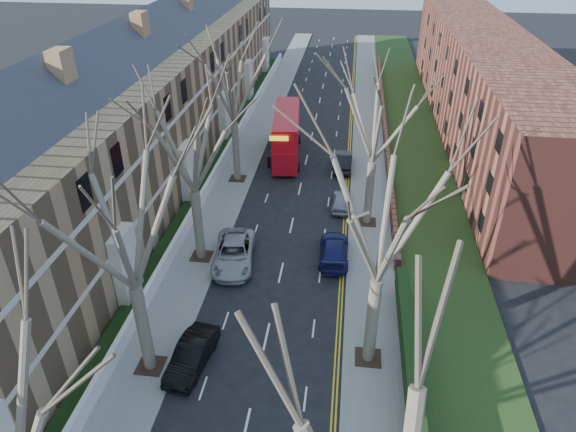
% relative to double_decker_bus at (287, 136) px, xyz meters
% --- Properties ---
extents(pavement_left, '(3.00, 102.00, 0.12)m').
position_rel_double_decker_bus_xyz_m(pavement_left, '(-3.99, 5.38, -2.05)').
color(pavement_left, slate).
rests_on(pavement_left, ground).
extents(pavement_right, '(3.00, 102.00, 0.12)m').
position_rel_double_decker_bus_xyz_m(pavement_right, '(8.01, 5.38, -2.05)').
color(pavement_right, slate).
rests_on(pavement_right, ground).
extents(terrace_left, '(9.70, 78.00, 13.60)m').
position_rel_double_decker_bus_xyz_m(terrace_left, '(-11.63, -2.62, 3.42)').
color(terrace_left, '#9C774F').
rests_on(terrace_left, ground).
extents(flats_right, '(13.97, 54.00, 10.00)m').
position_rel_double_decker_bus_xyz_m(flats_right, '(19.48, 9.38, 2.87)').
color(flats_right, brown).
rests_on(flats_right, ground).
extents(front_wall_left, '(0.30, 78.00, 1.00)m').
position_rel_double_decker_bus_xyz_m(front_wall_left, '(-5.64, -2.62, -1.49)').
color(front_wall_left, white).
rests_on(front_wall_left, ground).
extents(grass_verge_right, '(6.00, 102.00, 0.06)m').
position_rel_double_decker_bus_xyz_m(grass_verge_right, '(12.51, 5.38, -1.96)').
color(grass_verge_right, '#213C16').
rests_on(grass_verge_right, ground).
extents(tree_left_mid, '(10.50, 10.50, 14.71)m').
position_rel_double_decker_bus_xyz_m(tree_left_mid, '(-3.69, -27.62, 7.45)').
color(tree_left_mid, brown).
rests_on(tree_left_mid, ground).
extents(tree_left_far, '(10.15, 10.15, 14.22)m').
position_rel_double_decker_bus_xyz_m(tree_left_far, '(-3.69, -17.62, 7.13)').
color(tree_left_far, brown).
rests_on(tree_left_far, ground).
extents(tree_left_dist, '(10.50, 10.50, 14.71)m').
position_rel_double_decker_bus_xyz_m(tree_left_dist, '(-3.69, -5.62, 7.45)').
color(tree_left_dist, brown).
rests_on(tree_left_dist, ground).
extents(tree_right_mid, '(10.50, 10.50, 14.71)m').
position_rel_double_decker_bus_xyz_m(tree_right_mid, '(7.71, -25.62, 7.45)').
color(tree_right_mid, brown).
rests_on(tree_right_mid, ground).
extents(tree_right_far, '(10.15, 10.15, 14.22)m').
position_rel_double_decker_bus_xyz_m(tree_right_far, '(7.71, -11.62, 7.13)').
color(tree_right_far, brown).
rests_on(tree_right_far, ground).
extents(double_decker_bus, '(3.32, 10.40, 4.30)m').
position_rel_double_decker_bus_xyz_m(double_decker_bus, '(0.00, 0.00, 0.00)').
color(double_decker_bus, red).
rests_on(double_decker_bus, ground).
extents(car_left_mid, '(2.10, 4.52, 1.43)m').
position_rel_double_decker_bus_xyz_m(car_left_mid, '(-1.53, -27.15, -1.39)').
color(car_left_mid, black).
rests_on(car_left_mid, ground).
extents(car_left_far, '(3.25, 5.97, 1.59)m').
position_rel_double_decker_bus_xyz_m(car_left_far, '(-1.29, -17.91, -1.32)').
color(car_left_far, '#9A9A9F').
rests_on(car_left_far, ground).
extents(car_right_near, '(2.11, 4.93, 1.42)m').
position_rel_double_decker_bus_xyz_m(car_right_near, '(5.42, -16.53, -1.40)').
color(car_right_near, '#171950').
rests_on(car_right_near, ground).
extents(car_right_mid, '(1.53, 3.74, 1.27)m').
position_rel_double_decker_bus_xyz_m(car_right_mid, '(5.65, -9.44, -1.48)').
color(car_right_mid, '#96979E').
rests_on(car_right_mid, ground).
extents(car_right_far, '(1.71, 4.66, 1.52)m').
position_rel_double_decker_bus_xyz_m(car_right_far, '(5.55, -2.06, -1.35)').
color(car_right_far, black).
rests_on(car_right_far, ground).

